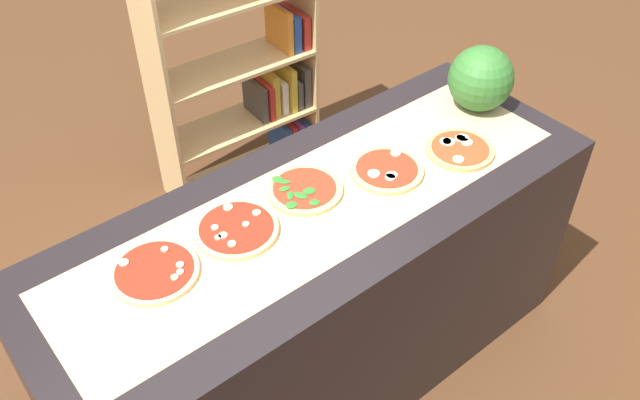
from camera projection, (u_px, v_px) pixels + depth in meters
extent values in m
plane|color=#4C2D19|center=(320.00, 368.00, 2.82)|extent=(12.00, 12.00, 0.00)
cube|color=black|center=(320.00, 296.00, 2.51)|extent=(2.01, 0.74, 0.92)
cube|color=tan|center=(320.00, 204.00, 2.21)|extent=(1.82, 0.48, 0.00)
cylinder|color=#E5C17F|center=(155.00, 272.00, 1.97)|extent=(0.26, 0.26, 0.02)
cylinder|color=#AD2314|center=(154.00, 269.00, 1.97)|extent=(0.23, 0.23, 0.00)
cylinder|color=#C6B28E|center=(124.00, 263.00, 1.98)|extent=(0.03, 0.03, 0.01)
cylinder|color=#C6B28E|center=(174.00, 277.00, 1.94)|extent=(0.02, 0.02, 0.01)
cylinder|color=#C6B28E|center=(165.00, 249.00, 2.02)|extent=(0.02, 0.02, 0.01)
cylinder|color=#C6B28E|center=(180.00, 272.00, 1.95)|extent=(0.02, 0.02, 0.01)
cylinder|color=#C6B28E|center=(180.00, 265.00, 1.98)|extent=(0.02, 0.02, 0.01)
cylinder|color=#E5C17F|center=(237.00, 230.00, 2.10)|extent=(0.26, 0.26, 0.02)
cylinder|color=#AD2314|center=(236.00, 227.00, 2.10)|extent=(0.23, 0.23, 0.00)
cylinder|color=#C6B28E|center=(215.00, 228.00, 2.09)|extent=(0.02, 0.02, 0.01)
cylinder|color=#C6B28E|center=(257.00, 213.00, 2.14)|extent=(0.03, 0.03, 0.01)
cylinder|color=#C6B28E|center=(218.00, 237.00, 2.06)|extent=(0.02, 0.02, 0.01)
cylinder|color=#C6B28E|center=(232.00, 244.00, 2.04)|extent=(0.03, 0.03, 0.01)
cylinder|color=#C6B28E|center=(223.00, 235.00, 2.06)|extent=(0.03, 0.03, 0.01)
cylinder|color=#C6B28E|center=(246.00, 224.00, 2.10)|extent=(0.02, 0.02, 0.01)
cylinder|color=#C6B28E|center=(228.00, 207.00, 2.16)|extent=(0.03, 0.03, 0.01)
cylinder|color=#DBB26B|center=(305.00, 190.00, 2.25)|extent=(0.26, 0.26, 0.01)
cylinder|color=red|center=(305.00, 188.00, 2.24)|extent=(0.21, 0.21, 0.00)
ellipsoid|color=#286B23|center=(301.00, 195.00, 2.21)|extent=(0.05, 0.06, 0.00)
ellipsoid|color=#286B23|center=(290.00, 195.00, 2.21)|extent=(0.04, 0.05, 0.00)
ellipsoid|color=#286B23|center=(285.00, 189.00, 2.23)|extent=(0.04, 0.03, 0.00)
ellipsoid|color=#286B23|center=(293.00, 205.00, 2.18)|extent=(0.04, 0.04, 0.00)
ellipsoid|color=#286B23|center=(291.00, 205.00, 2.17)|extent=(0.05, 0.04, 0.00)
ellipsoid|color=#286B23|center=(309.00, 191.00, 2.22)|extent=(0.05, 0.05, 0.00)
ellipsoid|color=#286B23|center=(314.00, 202.00, 2.18)|extent=(0.05, 0.04, 0.00)
ellipsoid|color=#286B23|center=(285.00, 182.00, 2.26)|extent=(0.04, 0.04, 0.00)
ellipsoid|color=#286B23|center=(278.00, 179.00, 2.27)|extent=(0.05, 0.05, 0.00)
cylinder|color=#DBB26B|center=(387.00, 170.00, 2.33)|extent=(0.26, 0.26, 0.02)
cylinder|color=red|center=(387.00, 168.00, 2.32)|extent=(0.21, 0.21, 0.00)
cylinder|color=#EFE5CC|center=(396.00, 153.00, 2.38)|extent=(0.04, 0.04, 0.00)
cylinder|color=#EFE5CC|center=(392.00, 175.00, 2.29)|extent=(0.04, 0.04, 0.00)
cylinder|color=#EFE5CC|center=(390.00, 177.00, 2.28)|extent=(0.04, 0.04, 0.00)
cylinder|color=#EFE5CC|center=(374.00, 174.00, 2.29)|extent=(0.04, 0.04, 0.00)
cylinder|color=tan|center=(460.00, 150.00, 2.41)|extent=(0.25, 0.25, 0.02)
cylinder|color=red|center=(460.00, 148.00, 2.41)|extent=(0.21, 0.21, 0.00)
cylinder|color=#EFE5CC|center=(446.00, 141.00, 2.43)|extent=(0.04, 0.04, 0.00)
cylinder|color=#EFE5CC|center=(467.00, 142.00, 2.43)|extent=(0.04, 0.04, 0.00)
cylinder|color=#EFE5CC|center=(449.00, 142.00, 2.43)|extent=(0.05, 0.05, 0.00)
cylinder|color=#EFE5CC|center=(463.00, 138.00, 2.45)|extent=(0.05, 0.05, 0.00)
cylinder|color=#EFE5CC|center=(458.00, 159.00, 2.35)|extent=(0.04, 0.04, 0.00)
cylinder|color=#EFE5CC|center=(460.00, 138.00, 2.44)|extent=(0.04, 0.04, 0.00)
sphere|color=#2D6628|center=(481.00, 79.00, 2.56)|extent=(0.25, 0.25, 0.25)
cube|color=tan|center=(301.00, 42.00, 3.49)|extent=(0.03, 0.29, 1.39)
cube|color=tan|center=(157.00, 92.00, 3.13)|extent=(0.03, 0.29, 1.39)
cube|color=tan|center=(244.00, 173.00, 3.77)|extent=(0.81, 0.33, 0.02)
cube|color=#234799|center=(298.00, 133.00, 3.85)|extent=(0.04, 0.23, 0.22)
cube|color=#753384|center=(292.00, 135.00, 3.83)|extent=(0.04, 0.24, 0.23)
cube|color=#B22823|center=(286.00, 138.00, 3.81)|extent=(0.04, 0.19, 0.22)
cube|color=#234799|center=(280.00, 140.00, 3.79)|extent=(0.04, 0.20, 0.23)
cube|color=tan|center=(239.00, 123.00, 3.54)|extent=(0.81, 0.33, 0.02)
cube|color=#47423D|center=(296.00, 80.00, 3.62)|extent=(0.05, 0.23, 0.23)
cube|color=#47423D|center=(289.00, 89.00, 3.62)|extent=(0.04, 0.24, 0.16)
cube|color=gold|center=(283.00, 84.00, 3.57)|extent=(0.04, 0.24, 0.25)
cube|color=silver|center=(276.00, 92.00, 3.58)|extent=(0.05, 0.19, 0.18)
cube|color=gold|center=(268.00, 91.00, 3.54)|extent=(0.05, 0.18, 0.23)
cube|color=#B22823|center=(262.00, 96.00, 3.53)|extent=(0.04, 0.23, 0.19)
cube|color=#47423D|center=(255.00, 99.00, 3.52)|extent=(0.04, 0.20, 0.20)
cube|color=tan|center=(233.00, 65.00, 3.31)|extent=(0.81, 0.33, 0.02)
cube|color=#B22823|center=(295.00, 26.00, 3.41)|extent=(0.05, 0.23, 0.18)
cube|color=#234799|center=(286.00, 28.00, 3.38)|extent=(0.05, 0.22, 0.19)
cube|color=orange|center=(279.00, 27.00, 3.35)|extent=(0.04, 0.22, 0.22)
cube|color=tan|center=(227.00, 0.00, 3.08)|extent=(0.81, 0.33, 0.02)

